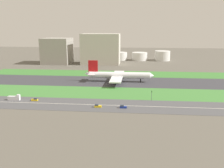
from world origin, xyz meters
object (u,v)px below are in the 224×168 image
object	(u,v)px
airliner	(118,75)
truck_0	(14,98)
traffic_light	(152,95)
terminal_building	(57,51)
car_3	(123,107)
car_2	(35,100)
fuel_tank_west	(120,56)
fuel_tank_east	(162,56)
car_1	(98,106)
hangar_building	(101,49)
fuel_tank_centre	(140,56)

from	to	relation	value
airliner	truck_0	distance (m)	95.83
traffic_light	terminal_building	distance (m)	213.06
car_3	terminal_building	size ratio (longest dim) A/B	0.12
car_2	car_3	bearing A→B (deg)	-9.18
car_2	fuel_tank_west	distance (m)	231.23
truck_0	car_3	bearing A→B (deg)	-7.43
truck_0	fuel_tank_east	world-z (taller)	fuel_tank_east
airliner	car_1	size ratio (longest dim) A/B	14.77
car_3	truck_0	bearing A→B (deg)	-7.43
hangar_building	fuel_tank_centre	xyz separation A→B (m)	(53.94, 45.00, -14.67)
airliner	terminal_building	bearing A→B (deg)	129.55
airliner	fuel_tank_east	world-z (taller)	airliner
airliner	car_2	bearing A→B (deg)	-127.70
truck_0	traffic_light	bearing A→B (deg)	4.79
car_2	fuel_tank_centre	distance (m)	238.86
airliner	car_1	world-z (taller)	airliner
airliner	traffic_light	distance (m)	66.29
airliner	fuel_tank_east	size ratio (longest dim) A/B	2.79
truck_0	car_2	xyz separation A→B (m)	(14.81, 0.00, -0.75)
car_1	car_2	xyz separation A→B (m)	(-45.65, 10.00, 0.00)
airliner	car_1	bearing A→B (deg)	-95.06
fuel_tank_west	truck_0	bearing A→B (deg)	-104.45
airliner	truck_0	world-z (taller)	airliner
car_3	traffic_light	xyz separation A→B (m)	(18.80, 17.99, 3.37)
car_3	fuel_tank_centre	distance (m)	237.37
traffic_light	airliner	bearing A→B (deg)	115.10
car_2	hangar_building	bearing A→B (deg)	83.66
fuel_tank_east	terminal_building	bearing A→B (deg)	-163.34
car_2	hangar_building	size ratio (longest dim) A/B	0.08
traffic_light	hangar_building	world-z (taller)	hangar_building
car_2	hangar_building	xyz separation A→B (m)	(20.21, 182.00, 19.78)
hangar_building	fuel_tank_west	xyz separation A→B (m)	(23.49, 45.00, -14.69)
car_1	car_3	distance (m)	16.21
traffic_light	hangar_building	size ratio (longest dim) A/B	0.14
hangar_building	fuel_tank_centre	world-z (taller)	hangar_building
truck_0	car_3	world-z (taller)	truck_0
truck_0	car_3	distance (m)	77.33
car_2	fuel_tank_west	xyz separation A→B (m)	(43.71, 227.00, 5.09)
terminal_building	fuel_tank_east	world-z (taller)	terminal_building
traffic_light	terminal_building	xyz separation A→B (m)	(-122.23, 174.01, 13.29)
airliner	fuel_tank_centre	world-z (taller)	airliner
hangar_building	car_1	bearing A→B (deg)	-82.45
car_1	fuel_tank_west	bearing A→B (deg)	-89.53
car_1	terminal_building	size ratio (longest dim) A/B	0.12
airliner	hangar_building	bearing A→B (deg)	105.84
terminal_building	fuel_tank_east	xyz separation A→B (m)	(150.36, 45.00, -10.24)
airliner	traffic_light	size ratio (longest dim) A/B	9.03
terminal_building	fuel_tank_centre	distance (m)	124.70
terminal_building	car_2	bearing A→B (deg)	-77.13
car_3	terminal_building	bearing A→B (deg)	-61.69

